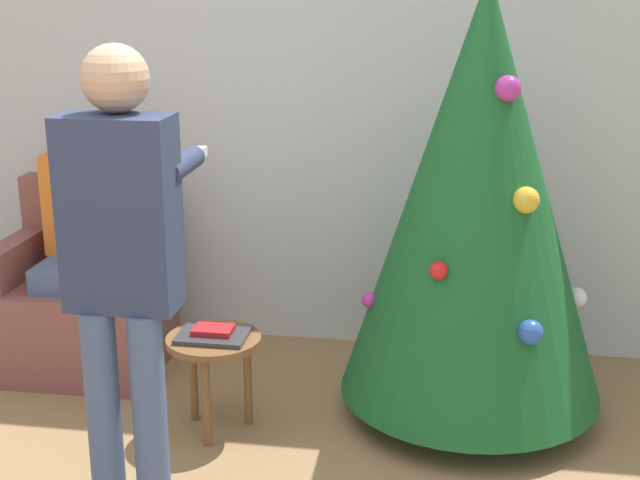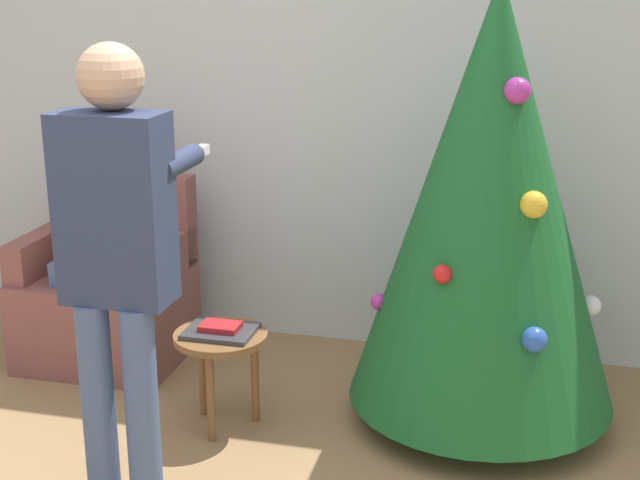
% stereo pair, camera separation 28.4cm
% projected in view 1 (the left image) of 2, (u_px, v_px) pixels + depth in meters
% --- Properties ---
extents(wall_back, '(8.00, 0.06, 2.70)m').
position_uv_depth(wall_back, '(265.00, 90.00, 4.58)').
color(wall_back, silver).
rests_on(wall_back, ground_plane).
extents(christmas_tree, '(1.16, 1.16, 1.94)m').
position_uv_depth(christmas_tree, '(478.00, 194.00, 3.80)').
color(christmas_tree, brown).
rests_on(christmas_tree, ground_plane).
extents(armchair, '(0.78, 0.66, 0.93)m').
position_uv_depth(armchair, '(87.00, 302.00, 4.50)').
color(armchair, brown).
rests_on(armchair, ground_plane).
extents(person_seated, '(0.36, 0.46, 1.28)m').
position_uv_depth(person_seated, '(79.00, 232.00, 4.37)').
color(person_seated, '#475B84').
rests_on(person_seated, ground_plane).
extents(person_standing, '(0.40, 0.57, 1.72)m').
position_uv_depth(person_standing, '(122.00, 253.00, 3.00)').
color(person_standing, '#475B84').
rests_on(person_standing, ground_plane).
extents(side_stool, '(0.41, 0.41, 0.44)m').
position_uv_depth(side_stool, '(215.00, 351.00, 3.82)').
color(side_stool, brown).
rests_on(side_stool, ground_plane).
extents(laptop, '(0.30, 0.23, 0.02)m').
position_uv_depth(laptop, '(214.00, 335.00, 3.80)').
color(laptop, '#38383D').
rests_on(laptop, side_stool).
extents(book, '(0.17, 0.12, 0.02)m').
position_uv_depth(book, '(214.00, 330.00, 3.79)').
color(book, '#B21E23').
rests_on(book, laptop).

